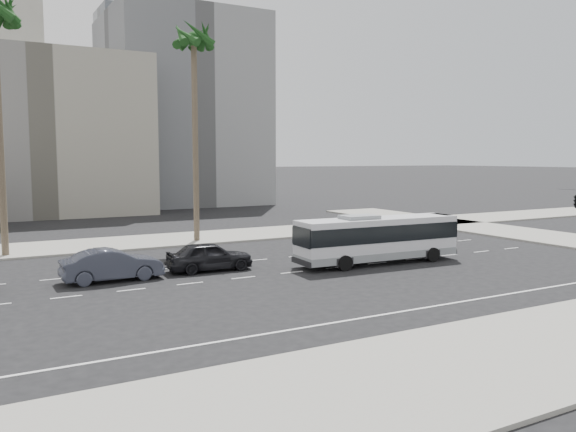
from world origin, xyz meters
TOP-DOWN VIEW (x-y plane):
  - ground at (0.00, 0.00)m, footprint 700.00×700.00m
  - sidewalk_north at (0.00, 15.50)m, footprint 120.00×7.00m
  - cross_block_east at (22.00, 0.00)m, footprint 7.00×60.00m
  - midrise_beige_west at (-12.00, 45.00)m, footprint 24.00×18.00m
  - midrise_gray_center at (8.00, 52.00)m, footprint 20.00×20.00m
  - civic_tower at (-2.00, 250.00)m, footprint 42.00×42.00m
  - highrise_right at (45.00, 230.00)m, footprint 26.00×26.00m
  - highrise_far at (70.00, 260.00)m, footprint 22.00×22.00m
  - city_bus at (3.01, -0.03)m, footprint 10.64×2.79m
  - car_a at (-6.84, 2.79)m, footprint 2.23×5.01m
  - car_b at (-12.34, 2.64)m, footprint 1.85×5.18m
  - palm_near at (-3.64, 13.80)m, footprint 4.88×4.88m

SIDE VIEW (x-z plane):
  - ground at x=0.00m, z-range 0.00..0.00m
  - sidewalk_north at x=0.00m, z-range 0.00..0.15m
  - cross_block_east at x=22.00m, z-range 0.00..0.15m
  - car_a at x=-6.84m, z-range 0.00..1.68m
  - car_b at x=-12.34m, z-range 0.00..1.70m
  - city_bus at x=3.01m, z-range 0.08..3.11m
  - midrise_beige_west at x=-12.00m, z-range 0.00..18.00m
  - midrise_gray_center at x=8.00m, z-range 0.00..26.00m
  - palm_near at x=-3.64m, z-range 6.68..23.12m
  - highrise_far at x=70.00m, z-range 0.00..60.00m
  - highrise_right at x=45.00m, z-range 0.00..70.00m
  - civic_tower at x=-2.00m, z-range -25.67..103.33m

